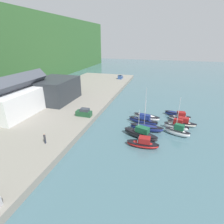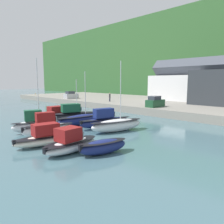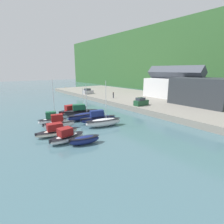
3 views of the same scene
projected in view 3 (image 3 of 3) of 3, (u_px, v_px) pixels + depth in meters
ground_plane at (99, 121)px, 38.03m from camera, size 320.00×320.00×0.00m
quay_promenade at (171, 104)px, 53.69m from camera, size 119.56×29.34×1.41m
harbor_clubhouse at (173, 86)px, 59.14m from camera, size 19.55×8.65×10.83m
yacht_club_building at (204, 91)px, 48.32m from camera, size 14.88×11.67×7.29m
moored_boat_0 at (71, 111)px, 44.30m from camera, size 2.34×6.66×2.23m
moored_boat_1 at (81, 112)px, 42.19m from camera, size 4.84×8.54×6.67m
moored_boat_2 at (85, 116)px, 38.89m from camera, size 2.28×8.14×7.81m
moored_boat_3 at (98, 118)px, 36.75m from camera, size 3.36×8.11×2.70m
moored_boat_4 at (104, 122)px, 34.39m from camera, size 3.63×7.68×8.90m
moored_boat_5 at (53, 120)px, 34.80m from camera, size 3.37×5.95×9.11m
moored_boat_6 at (59, 124)px, 32.72m from camera, size 2.80×6.15×2.87m
moored_boat_7 at (57, 131)px, 29.59m from camera, size 2.87×7.41×2.19m
moored_boat_8 at (67, 137)px, 27.04m from camera, size 2.82×6.03×2.28m
moored_boat_9 at (84, 140)px, 26.17m from camera, size 2.51×4.91×1.28m
parked_car_0 at (141, 102)px, 47.63m from camera, size 1.82×4.21×2.16m
parked_car_1 at (88, 92)px, 70.12m from camera, size 2.03×4.29×2.16m
person_on_quay at (113, 95)px, 59.81m from camera, size 0.40×0.40×2.14m
dog_on_quay at (66, 88)px, 89.16m from camera, size 0.74×0.81×0.68m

